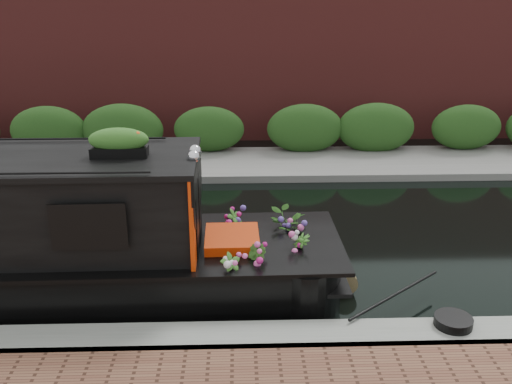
{
  "coord_description": "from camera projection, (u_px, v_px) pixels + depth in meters",
  "views": [
    {
      "loc": [
        0.66,
        -9.36,
        4.44
      ],
      "look_at": [
        0.94,
        -0.6,
        1.14
      ],
      "focal_mm": 40.0,
      "sensor_mm": 36.0,
      "label": 1
    }
  ],
  "objects": [
    {
      "name": "ground",
      "position": [
        203.0,
        240.0,
        10.3
      ],
      "size": [
        80.0,
        80.0,
        0.0
      ],
      "primitive_type": "plane",
      "color": "black",
      "rests_on": "ground"
    },
    {
      "name": "near_bank_coping",
      "position": [
        189.0,
        352.0,
        7.22
      ],
      "size": [
        40.0,
        0.6,
        0.5
      ],
      "primitive_type": "cube",
      "color": "gray",
      "rests_on": "ground"
    },
    {
      "name": "far_bank_path",
      "position": [
        213.0,
        167.0,
        14.23
      ],
      "size": [
        40.0,
        2.4,
        0.34
      ],
      "primitive_type": "cube",
      "color": "slate",
      "rests_on": "ground"
    },
    {
      "name": "far_hedge",
      "position": [
        214.0,
        157.0,
        15.07
      ],
      "size": [
        40.0,
        1.1,
        2.8
      ],
      "primitive_type": "cube",
      "color": "#204416",
      "rests_on": "ground"
    },
    {
      "name": "far_brick_wall",
      "position": [
        217.0,
        136.0,
        17.04
      ],
      "size": [
        40.0,
        1.0,
        8.0
      ],
      "primitive_type": "cube",
      "color": "maroon",
      "rests_on": "ground"
    },
    {
      "name": "rope_fender",
      "position": [
        344.0,
        278.0,
        8.63
      ],
      "size": [
        0.34,
        0.4,
        0.34
      ],
      "primitive_type": "cylinder",
      "rotation": [
        1.57,
        0.0,
        0.0
      ],
      "color": "brown",
      "rests_on": "ground"
    },
    {
      "name": "coiled_mooring_rope",
      "position": [
        453.0,
        321.0,
        7.31
      ],
      "size": [
        0.49,
        0.49,
        0.12
      ],
      "primitive_type": "cylinder",
      "color": "black",
      "rests_on": "near_bank_coping"
    }
  ]
}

